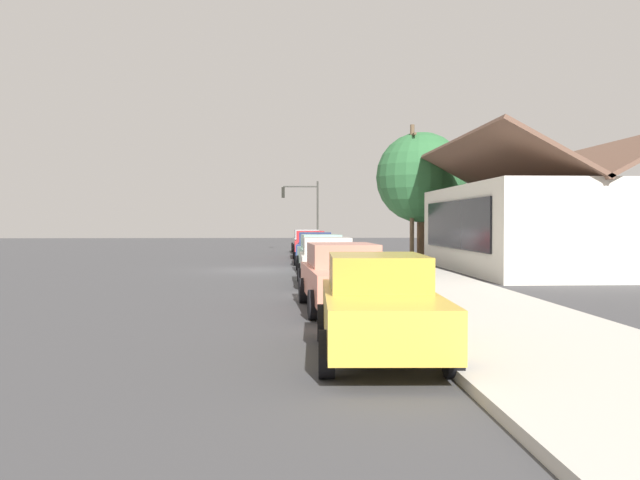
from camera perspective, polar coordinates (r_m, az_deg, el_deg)
ground_plane at (r=29.73m, az=-5.29°, el=-2.56°), size 120.00×120.00×0.00m
sidewalk_curb at (r=30.01m, az=5.47°, el=-2.37°), size 60.00×4.20×0.16m
car_silver at (r=46.19m, az=-1.15°, el=-0.08°), size 4.53×2.10×1.59m
car_cherry at (r=39.83m, az=-0.84°, el=-0.34°), size 4.71×2.11×1.59m
car_navy at (r=34.19m, az=-0.40°, el=-0.65°), size 4.74×2.23×1.59m
car_seafoam at (r=28.09m, az=0.13°, el=-1.13°), size 4.79×2.15×1.59m
car_ivory at (r=22.60m, az=0.62°, el=-1.78°), size 4.35×2.02×1.59m
car_coral at (r=16.21m, az=2.07°, el=-3.08°), size 4.98×2.17×1.59m
car_mustard at (r=10.67m, az=5.05°, el=-5.50°), size 4.63×2.08×1.59m
storefront_building at (r=30.30m, az=17.87°, el=1.19°), size 13.48×7.32×5.66m
shade_tree at (r=38.30m, az=8.60°, el=5.27°), size 5.09×5.09×7.19m
traffic_light_main at (r=50.51m, az=-1.41°, el=3.09°), size 0.37×2.79×5.20m
utility_pole_wooden at (r=37.44m, az=7.85°, el=4.29°), size 1.80×0.24×7.50m
fire_hydrant_red at (r=31.49m, az=2.50°, el=-1.42°), size 0.22×0.22×0.71m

